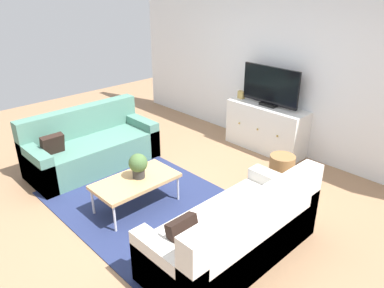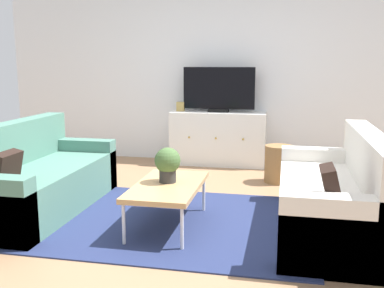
{
  "view_description": "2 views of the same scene",
  "coord_description": "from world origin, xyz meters",
  "px_view_note": "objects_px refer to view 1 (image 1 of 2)",
  "views": [
    {
      "loc": [
        3.26,
        -2.48,
        2.63
      ],
      "look_at": [
        0.0,
        0.64,
        0.58
      ],
      "focal_mm": 34.74,
      "sensor_mm": 36.0,
      "label": 1
    },
    {
      "loc": [
        0.95,
        -3.94,
        1.44
      ],
      "look_at": [
        0.0,
        0.64,
        0.58
      ],
      "focal_mm": 41.98,
      "sensor_mm": 36.0,
      "label": 2
    }
  ],
  "objects_px": {
    "potted_plant": "(138,165)",
    "wicker_basket": "(281,171)",
    "couch_right_side": "(238,236)",
    "coffee_table": "(136,182)",
    "mantel_clock": "(241,95)",
    "flat_screen_tv": "(270,87)",
    "tv_console": "(266,128)",
    "couch_left_side": "(90,147)"
  },
  "relations": [
    {
      "from": "couch_left_side",
      "to": "coffee_table",
      "type": "bearing_deg",
      "value": -7.05
    },
    {
      "from": "wicker_basket",
      "to": "potted_plant",
      "type": "bearing_deg",
      "value": -119.63
    },
    {
      "from": "couch_right_side",
      "to": "potted_plant",
      "type": "bearing_deg",
      "value": -175.7
    },
    {
      "from": "couch_right_side",
      "to": "wicker_basket",
      "type": "distance_m",
      "value": 1.64
    },
    {
      "from": "coffee_table",
      "to": "wicker_basket",
      "type": "distance_m",
      "value": 1.97
    },
    {
      "from": "tv_console",
      "to": "flat_screen_tv",
      "type": "height_order",
      "value": "flat_screen_tv"
    },
    {
      "from": "couch_right_side",
      "to": "wicker_basket",
      "type": "relative_size",
      "value": 4.16
    },
    {
      "from": "tv_console",
      "to": "mantel_clock",
      "type": "xyz_separation_m",
      "value": [
        -0.55,
        0.0,
        0.44
      ]
    },
    {
      "from": "tv_console",
      "to": "flat_screen_tv",
      "type": "bearing_deg",
      "value": 90.0
    },
    {
      "from": "coffee_table",
      "to": "wicker_basket",
      "type": "bearing_deg",
      "value": 61.66
    },
    {
      "from": "couch_left_side",
      "to": "couch_right_side",
      "type": "xyz_separation_m",
      "value": [
        2.87,
        0.0,
        0.0
      ]
    },
    {
      "from": "flat_screen_tv",
      "to": "potted_plant",
      "type": "bearing_deg",
      "value": -91.89
    },
    {
      "from": "potted_plant",
      "to": "wicker_basket",
      "type": "xyz_separation_m",
      "value": [
        0.95,
        1.67,
        -0.34
      ]
    },
    {
      "from": "flat_screen_tv",
      "to": "mantel_clock",
      "type": "xyz_separation_m",
      "value": [
        -0.55,
        -0.02,
        -0.25
      ]
    },
    {
      "from": "wicker_basket",
      "to": "couch_right_side",
      "type": "bearing_deg",
      "value": -71.16
    },
    {
      "from": "tv_console",
      "to": "couch_left_side",
      "type": "bearing_deg",
      "value": -121.86
    },
    {
      "from": "mantel_clock",
      "to": "wicker_basket",
      "type": "bearing_deg",
      "value": -30.19
    },
    {
      "from": "wicker_basket",
      "to": "flat_screen_tv",
      "type": "bearing_deg",
      "value": 135.8
    },
    {
      "from": "potted_plant",
      "to": "tv_console",
      "type": "height_order",
      "value": "tv_console"
    },
    {
      "from": "coffee_table",
      "to": "wicker_basket",
      "type": "height_order",
      "value": "wicker_basket"
    },
    {
      "from": "potted_plant",
      "to": "mantel_clock",
      "type": "distance_m",
      "value": 2.54
    },
    {
      "from": "couch_left_side",
      "to": "tv_console",
      "type": "distance_m",
      "value": 2.8
    },
    {
      "from": "couch_right_side",
      "to": "potted_plant",
      "type": "height_order",
      "value": "couch_right_side"
    },
    {
      "from": "mantel_clock",
      "to": "flat_screen_tv",
      "type": "bearing_deg",
      "value": 2.1
    },
    {
      "from": "couch_left_side",
      "to": "couch_right_side",
      "type": "relative_size",
      "value": 1.0
    },
    {
      "from": "couch_right_side",
      "to": "coffee_table",
      "type": "xyz_separation_m",
      "value": [
        -1.46,
        -0.17,
        0.07
      ]
    },
    {
      "from": "tv_console",
      "to": "couch_right_side",
      "type": "bearing_deg",
      "value": -59.57
    },
    {
      "from": "couch_left_side",
      "to": "flat_screen_tv",
      "type": "height_order",
      "value": "flat_screen_tv"
    },
    {
      "from": "coffee_table",
      "to": "mantel_clock",
      "type": "bearing_deg",
      "value": 100.63
    },
    {
      "from": "mantel_clock",
      "to": "wicker_basket",
      "type": "xyz_separation_m",
      "value": [
        1.41,
        -0.82,
        -0.59
      ]
    },
    {
      "from": "tv_console",
      "to": "mantel_clock",
      "type": "distance_m",
      "value": 0.7
    },
    {
      "from": "coffee_table",
      "to": "tv_console",
      "type": "bearing_deg",
      "value": 88.48
    },
    {
      "from": "couch_right_side",
      "to": "potted_plant",
      "type": "xyz_separation_m",
      "value": [
        -1.48,
        -0.11,
        0.28
      ]
    },
    {
      "from": "flat_screen_tv",
      "to": "mantel_clock",
      "type": "height_order",
      "value": "flat_screen_tv"
    },
    {
      "from": "potted_plant",
      "to": "flat_screen_tv",
      "type": "bearing_deg",
      "value": 88.11
    },
    {
      "from": "couch_right_side",
      "to": "couch_left_side",
      "type": "bearing_deg",
      "value": 180.0
    },
    {
      "from": "couch_left_side",
      "to": "wicker_basket",
      "type": "relative_size",
      "value": 4.16
    },
    {
      "from": "coffee_table",
      "to": "tv_console",
      "type": "height_order",
      "value": "tv_console"
    },
    {
      "from": "mantel_clock",
      "to": "couch_left_side",
      "type": "bearing_deg",
      "value": -111.38
    },
    {
      "from": "tv_console",
      "to": "potted_plant",
      "type": "bearing_deg",
      "value": -91.91
    },
    {
      "from": "tv_console",
      "to": "flat_screen_tv",
      "type": "distance_m",
      "value": 0.69
    },
    {
      "from": "potted_plant",
      "to": "wicker_basket",
      "type": "bearing_deg",
      "value": 60.37
    }
  ]
}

